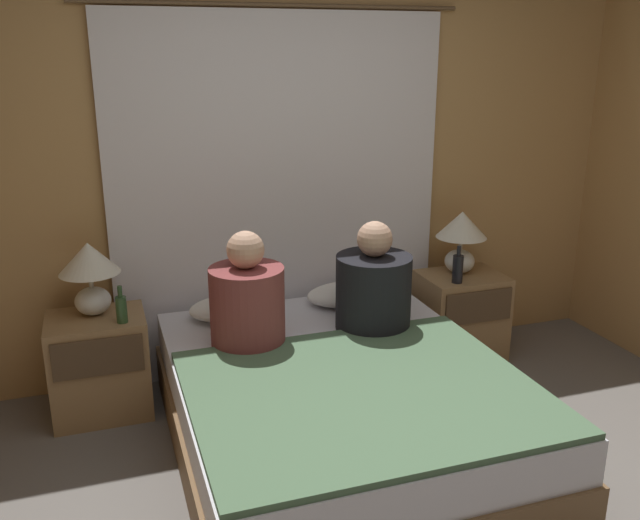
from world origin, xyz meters
The scene contains 14 objects.
wall_back centered at (0.00, 1.92, 1.25)m, with size 4.58×0.06×2.50m.
curtain_panel centered at (0.00, 1.85, 1.08)m, with size 2.21×0.02×2.17m.
bed centered at (0.00, 0.82, 0.23)m, with size 1.59×1.96×0.46m.
nightstand_left centered at (-1.11, 1.57, 0.28)m, with size 0.51×0.42×0.56m.
nightstand_right centered at (1.11, 1.57, 0.28)m, with size 0.51×0.42×0.56m.
lamp_left centered at (-1.11, 1.63, 0.82)m, with size 0.32×0.32×0.40m.
lamp_right centered at (1.11, 1.63, 0.82)m, with size 0.32×0.32×0.40m.
pillow_left centered at (-0.35, 1.59, 0.52)m, with size 0.52×0.34×0.12m.
pillow_right centered at (0.35, 1.59, 0.52)m, with size 0.52×0.34×0.12m.
blanket_on_bed centered at (0.00, 0.51, 0.47)m, with size 1.53×1.30×0.03m.
person_left_in_bed centered at (-0.36, 1.20, 0.70)m, with size 0.38×0.38×0.61m.
person_right_in_bed centered at (0.34, 1.20, 0.69)m, with size 0.41×0.41×0.60m.
beer_bottle_on_left_stand centered at (-0.97, 1.46, 0.64)m, with size 0.06×0.06×0.20m.
beer_bottle_on_right_stand centered at (1.00, 1.46, 0.65)m, with size 0.06×0.06×0.23m.
Camera 1 is at (-1.04, -1.98, 1.92)m, focal length 38.00 mm.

